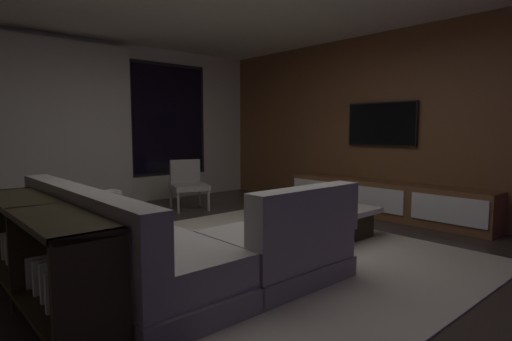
# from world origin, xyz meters

# --- Properties ---
(floor) EXTENTS (9.20, 9.20, 0.00)m
(floor) POSITION_xyz_m (0.00, 0.00, 0.00)
(floor) COLOR #332B26
(back_wall_with_window) EXTENTS (6.60, 0.30, 2.70)m
(back_wall_with_window) POSITION_xyz_m (-0.06, 3.62, 1.34)
(back_wall_with_window) COLOR beige
(back_wall_with_window) RESTS_ON floor
(media_wall) EXTENTS (0.12, 7.80, 2.70)m
(media_wall) POSITION_xyz_m (3.06, 0.00, 1.35)
(media_wall) COLOR brown
(media_wall) RESTS_ON floor
(area_rug) EXTENTS (3.20, 3.80, 0.01)m
(area_rug) POSITION_xyz_m (0.35, -0.10, 0.01)
(area_rug) COLOR beige
(area_rug) RESTS_ON floor
(sectional_couch) EXTENTS (1.98, 2.50, 0.82)m
(sectional_couch) POSITION_xyz_m (-0.86, -0.06, 0.29)
(sectional_couch) COLOR gray
(sectional_couch) RESTS_ON floor
(coffee_table) EXTENTS (1.16, 1.16, 0.36)m
(coffee_table) POSITION_xyz_m (1.17, 0.03, 0.19)
(coffee_table) COLOR black
(coffee_table) RESTS_ON floor
(book_stack_on_coffee_table) EXTENTS (0.27, 0.20, 0.05)m
(book_stack_on_coffee_table) POSITION_xyz_m (1.31, 0.00, 0.39)
(book_stack_on_coffee_table) COLOR #4DB69D
(book_stack_on_coffee_table) RESTS_ON coffee_table
(accent_chair_near_window) EXTENTS (0.68, 0.70, 0.78)m
(accent_chair_near_window) POSITION_xyz_m (1.01, 2.52, 0.43)
(accent_chair_near_window) COLOR #B2ADA0
(accent_chair_near_window) RESTS_ON floor
(media_console) EXTENTS (0.46, 3.10, 0.52)m
(media_console) POSITION_xyz_m (2.77, 0.05, 0.25)
(media_console) COLOR brown
(media_console) RESTS_ON floor
(mounted_tv) EXTENTS (0.05, 1.12, 0.65)m
(mounted_tv) POSITION_xyz_m (2.95, 0.25, 1.35)
(mounted_tv) COLOR black
(console_table_behind_couch) EXTENTS (0.40, 2.10, 0.74)m
(console_table_behind_couch) POSITION_xyz_m (-1.77, 0.07, 0.42)
(console_table_behind_couch) COLOR black
(console_table_behind_couch) RESTS_ON floor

